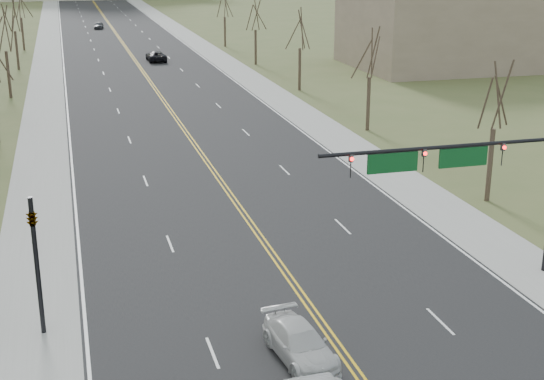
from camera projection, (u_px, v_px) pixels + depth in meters
road at (124, 45)px, 123.14m from camera, size 20.00×380.00×0.01m
sidewalk_left at (48, 48)px, 120.11m from camera, size 4.00×380.00×0.03m
sidewalk_right at (197, 43)px, 126.17m from camera, size 4.00×380.00×0.03m
center_line at (124, 45)px, 123.14m from camera, size 0.42×380.00×0.01m
edge_line_left at (62, 47)px, 120.67m from camera, size 0.15×380.00×0.01m
edge_line_right at (184, 43)px, 125.61m from camera, size 0.15×380.00×0.01m
signal_mast at (461, 167)px, 34.71m from camera, size 12.12×0.44×7.20m
signal_left at (35, 251)px, 30.57m from camera, size 0.32×0.36×6.00m
tree_r_0 at (496, 99)px, 46.14m from camera, size 3.74×3.74×8.50m
tree_r_1 at (370, 55)px, 64.49m from camera, size 3.74×3.74×8.50m
tree_r_2 at (300, 31)px, 82.83m from camera, size 3.74×3.74×8.50m
tree_l_2 at (4, 32)px, 78.57m from camera, size 3.96×3.96×9.00m
tree_r_3 at (255, 16)px, 101.18m from camera, size 3.74×3.74×8.50m
tree_l_3 at (13, 15)px, 96.92m from camera, size 3.96×3.96×9.00m
tree_r_4 at (224, 5)px, 119.53m from camera, size 3.74×3.74×8.50m
tree_l_4 at (20, 4)px, 115.26m from camera, size 3.96×3.96×9.00m
bldg_right_mass at (449, 28)px, 100.50m from camera, size 25.00×20.00×10.00m
car_sb_inner_second at (300, 343)px, 29.53m from camera, size 2.36×4.73×1.32m
car_far_nb at (156, 56)px, 105.91m from camera, size 2.55×5.33×1.47m
car_far_sb at (99, 25)px, 147.23m from camera, size 2.14×4.18×1.36m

